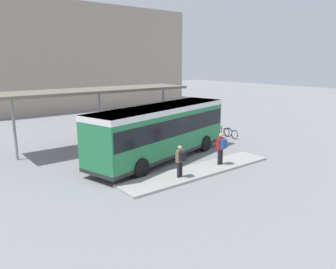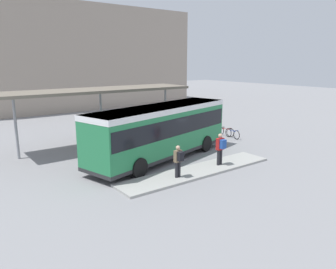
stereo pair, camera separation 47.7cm
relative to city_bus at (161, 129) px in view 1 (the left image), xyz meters
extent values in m
plane|color=gray|center=(-0.01, 0.00, -1.85)|extent=(120.00, 120.00, 0.00)
cube|color=#9E9E99|center=(0.16, -3.08, -1.79)|extent=(9.27, 1.80, 0.12)
cube|color=#237A47|center=(-0.01, 0.00, -0.09)|extent=(10.36, 4.87, 2.83)
cube|color=white|center=(-0.01, 0.00, 1.17)|extent=(10.39, 4.89, 0.30)
cube|color=black|center=(-0.01, 0.00, 0.25)|extent=(10.17, 4.85, 0.99)
cube|color=black|center=(4.85, 1.26, 0.25)|extent=(0.64, 2.16, 1.09)
cube|color=#28282B|center=(-0.01, 0.00, -1.40)|extent=(10.37, 4.88, 0.20)
cylinder|color=black|center=(2.72, 1.90, -1.35)|extent=(1.06, 0.53, 1.02)
cylinder|color=black|center=(3.31, -0.33, -1.35)|extent=(1.06, 0.53, 1.02)
cylinder|color=black|center=(-3.32, 0.32, -1.35)|extent=(1.06, 0.53, 1.02)
cylinder|color=black|center=(-2.74, -1.91, -1.35)|extent=(1.06, 0.53, 1.02)
cylinder|color=#232328|center=(1.61, -3.12, -1.30)|extent=(0.16, 0.16, 0.86)
cylinder|color=#232328|center=(1.80, -3.12, -1.30)|extent=(0.16, 0.16, 0.86)
cube|color=#B21E1E|center=(1.71, -3.12, -0.55)|extent=(0.44, 0.24, 0.64)
cube|color=#234CA3|center=(1.71, -3.34, -0.52)|extent=(0.33, 0.22, 0.49)
sphere|color=tan|center=(1.71, -3.12, -0.09)|extent=(0.23, 0.23, 0.23)
cylinder|color=#232328|center=(-1.46, -3.30, -1.34)|extent=(0.15, 0.15, 0.78)
cylinder|color=#232328|center=(-1.28, -3.29, -1.34)|extent=(0.15, 0.15, 0.78)
cube|color=#7A664C|center=(-1.37, -3.30, -0.66)|extent=(0.41, 0.24, 0.59)
cube|color=black|center=(-1.35, -3.50, -0.63)|extent=(0.31, 0.21, 0.45)
sphere|color=tan|center=(-1.37, -3.30, -0.23)|extent=(0.21, 0.21, 0.21)
torus|color=black|center=(7.39, 0.70, -1.51)|extent=(0.14, 0.69, 0.69)
torus|color=black|center=(7.52, 1.62, -1.51)|extent=(0.14, 0.69, 0.69)
cylinder|color=#2847AD|center=(7.46, 1.16, -1.29)|extent=(0.13, 0.73, 0.04)
cylinder|color=#2847AD|center=(7.48, 1.33, -1.34)|extent=(0.04, 0.04, 0.34)
cube|color=black|center=(7.48, 1.33, -1.18)|extent=(0.09, 0.19, 0.04)
cylinder|color=#2847AD|center=(7.40, 0.79, -1.21)|extent=(0.48, 0.10, 0.03)
torus|color=black|center=(7.66, 1.55, -1.51)|extent=(0.17, 0.69, 0.70)
torus|color=black|center=(7.50, 2.48, -1.51)|extent=(0.17, 0.69, 0.70)
cylinder|color=red|center=(7.58, 2.02, -1.28)|extent=(0.16, 0.73, 0.04)
cylinder|color=red|center=(7.55, 2.18, -1.34)|extent=(0.04, 0.04, 0.34)
cube|color=black|center=(7.55, 2.18, -1.17)|extent=(0.10, 0.19, 0.04)
cylinder|color=red|center=(7.65, 1.65, -1.20)|extent=(0.48, 0.12, 0.03)
torus|color=black|center=(7.23, 3.32, -1.53)|extent=(0.09, 0.66, 0.66)
torus|color=black|center=(7.18, 2.43, -1.53)|extent=(0.09, 0.66, 0.66)
cylinder|color=silver|center=(7.20, 2.87, -1.32)|extent=(0.08, 0.69, 0.04)
cylinder|color=silver|center=(7.19, 2.71, -1.37)|extent=(0.04, 0.04, 0.32)
cube|color=black|center=(7.19, 2.71, -1.21)|extent=(0.08, 0.18, 0.04)
cylinder|color=silver|center=(7.22, 3.23, -1.24)|extent=(0.48, 0.06, 0.03)
cube|color=#706656|center=(-1.36, 5.15, 1.96)|extent=(12.82, 3.25, 0.18)
cylinder|color=gray|center=(-6.80, 5.15, 0.01)|extent=(0.16, 0.16, 3.72)
cylinder|color=gray|center=(4.09, 5.15, 0.01)|extent=(0.16, 0.16, 3.72)
cylinder|color=gray|center=(-1.36, 5.15, 0.01)|extent=(0.16, 0.16, 3.72)
cylinder|color=slate|center=(-0.83, 2.36, -1.60)|extent=(0.72, 0.72, 0.52)
sphere|color=#286B2D|center=(-0.83, 2.36, -1.03)|extent=(0.82, 0.82, 0.82)
cylinder|color=slate|center=(1.52, 2.59, -1.54)|extent=(0.86, 0.86, 0.63)
sphere|color=#286B2D|center=(1.52, 2.59, -0.86)|extent=(0.99, 0.99, 0.99)
cube|color=gray|center=(5.54, 28.32, 4.22)|extent=(27.41, 15.40, 12.14)
camera|label=1|loc=(-11.29, -14.97, 3.87)|focal=35.00mm
camera|label=2|loc=(-10.91, -15.26, 3.87)|focal=35.00mm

